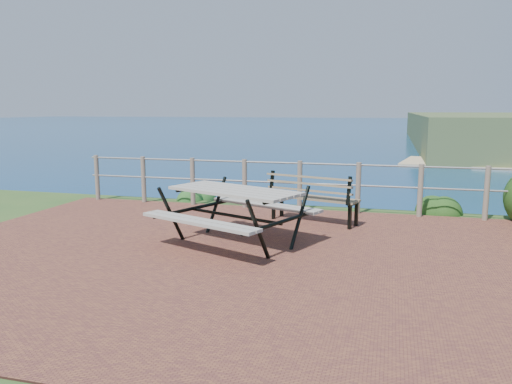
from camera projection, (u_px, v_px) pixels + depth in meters
ground at (256, 259)px, 6.87m from camera, size 10.00×7.00×0.12m
ocean at (388, 114)px, 197.21m from camera, size 1200.00×1200.00×0.00m
safety_railing at (300, 183)px, 9.96m from camera, size 9.40×0.10×1.00m
picnic_table at (235, 211)px, 7.46m from camera, size 2.15×1.62×0.84m
park_bench at (314, 190)px, 8.90m from camera, size 1.67×0.87×0.91m
shrub_lip_west at (193, 199)px, 11.42m from camera, size 0.71×0.71×0.43m
shrub_lip_east at (435, 212)px, 9.99m from camera, size 0.88×0.88×0.67m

